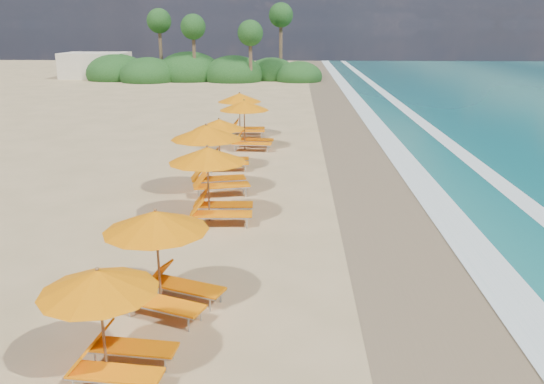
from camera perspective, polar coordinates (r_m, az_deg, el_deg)
The scene contains 12 objects.
ground at distance 16.29m, azimuth 0.00°, elevation -4.04°, with size 160.00×160.00×0.00m, color tan.
wet_sand at distance 16.62m, azimuth 13.95°, elevation -4.11°, with size 4.00×160.00×0.01m, color #7A6749.
surf_foam at distance 17.36m, azimuth 22.74°, elevation -3.98°, with size 4.00×160.00×0.01m.
station_2 at distance 9.87m, azimuth -16.31°, elevation -12.19°, with size 2.32×2.18×2.02m.
station_3 at distance 11.78m, azimuth -10.99°, elevation -6.26°, with size 2.87×2.83×2.23m.
station_4 at distance 16.82m, azimuth -5.97°, elevation 1.34°, with size 2.65×2.46×2.39m.
station_5 at distance 19.68m, azimuth -6.13°, elevation 3.88°, with size 3.14×3.03×2.54m.
station_6 at distance 23.09m, azimuth -5.03°, elevation 5.31°, with size 2.45×2.29×2.17m.
station_7 at distance 26.80m, azimuth -2.46°, elevation 7.29°, with size 2.73×2.55×2.43m.
station_8 at distance 30.00m, azimuth -2.99°, elevation 8.27°, with size 2.66×2.47×2.40m.
treeline at distance 61.82m, azimuth -7.64°, elevation 12.25°, with size 25.80×8.80×9.74m.
beach_building at distance 67.28m, azimuth -17.70°, elevation 12.34°, with size 7.00×5.00×2.80m, color beige.
Camera 1 is at (0.63, -15.20, 5.81)m, focal length 36.53 mm.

